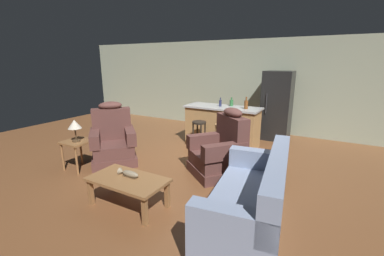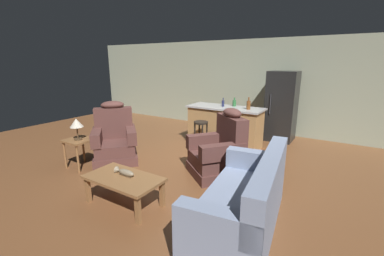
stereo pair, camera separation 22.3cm
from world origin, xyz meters
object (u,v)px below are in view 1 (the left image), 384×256
(coffee_table, at_px, (128,182))
(bar_stool_right, at_px, (222,134))
(couch, at_px, (252,200))
(refrigerator, at_px, (277,106))
(recliner_near_island, at_px, (221,152))
(bottle_tall_green, at_px, (220,103))
(bottle_wine_dark, at_px, (246,104))
(fish_figurine, at_px, (129,174))
(end_table, at_px, (78,146))
(bottle_short_amber, at_px, (231,103))
(kitchen_island, at_px, (222,126))
(recliner_near_lamp, at_px, (113,141))
(bar_stool_left, at_px, (199,130))
(table_lamp, at_px, (75,125))

(coffee_table, height_order, bar_stool_right, bar_stool_right)
(couch, distance_m, refrigerator, 4.06)
(recliner_near_island, xyz_separation_m, bottle_tall_green, (-0.70, 1.57, 0.61))
(bottle_tall_green, relative_size, bottle_wine_dark, 0.77)
(fish_figurine, xyz_separation_m, refrigerator, (1.08, 4.34, 0.42))
(end_table, height_order, bottle_wine_dark, bottle_wine_dark)
(refrigerator, xyz_separation_m, bottle_short_amber, (-0.86, -1.01, 0.15))
(fish_figurine, height_order, refrigerator, refrigerator)
(kitchen_island, bearing_deg, refrigerator, 50.04)
(couch, relative_size, recliner_near_lamp, 1.66)
(couch, xyz_separation_m, recliner_near_lamp, (-3.09, 0.71, 0.08))
(recliner_near_island, xyz_separation_m, bar_stool_left, (-0.93, 0.93, 0.05))
(kitchen_island, distance_m, bottle_tall_green, 0.56)
(coffee_table, bearing_deg, bar_stool_right, 83.01)
(coffee_table, distance_m, kitchen_island, 3.20)
(bar_stool_left, relative_size, bottle_short_amber, 3.27)
(recliner_near_lamp, bearing_deg, bar_stool_left, 92.33)
(end_table, bearing_deg, bottle_tall_green, 57.70)
(refrigerator, bearing_deg, recliner_near_lamp, -127.43)
(bar_stool_right, distance_m, bottle_wine_dark, 0.89)
(bottle_short_amber, bearing_deg, table_lamp, -122.77)
(fish_figurine, bearing_deg, bottle_tall_green, 89.72)
(coffee_table, xyz_separation_m, bottle_wine_dark, (0.62, 3.17, 0.69))
(coffee_table, height_order, bottle_wine_dark, bottle_wine_dark)
(end_table, bearing_deg, couch, -1.55)
(recliner_near_lamp, bearing_deg, refrigerator, 94.79)
(coffee_table, relative_size, bottle_short_amber, 5.29)
(coffee_table, distance_m, bar_stool_right, 2.59)
(end_table, xyz_separation_m, refrigerator, (2.77, 3.89, 0.42))
(recliner_near_lamp, relative_size, end_table, 2.14)
(end_table, xyz_separation_m, kitchen_island, (1.77, 2.69, 0.02))
(end_table, bearing_deg, coffee_table, -16.55)
(recliner_near_island, distance_m, bottle_tall_green, 1.82)
(coffee_table, height_order, kitchen_island, kitchen_island)
(kitchen_island, xyz_separation_m, refrigerator, (1.01, 1.20, 0.40))
(couch, height_order, recliner_near_lamp, recliner_near_lamp)
(couch, height_order, refrigerator, refrigerator)
(bottle_wine_dark, bearing_deg, recliner_near_lamp, -135.49)
(kitchen_island, bearing_deg, fish_figurine, -91.45)
(recliner_near_island, distance_m, bar_stool_left, 1.32)
(coffee_table, height_order, fish_figurine, fish_figurine)
(recliner_near_island, bearing_deg, kitchen_island, -119.07)
(fish_figurine, height_order, kitchen_island, kitchen_island)
(bar_stool_left, height_order, bottle_short_amber, bottle_short_amber)
(table_lamp, bearing_deg, coffee_table, -15.66)
(couch, distance_m, recliner_near_lamp, 3.17)
(kitchen_island, relative_size, bar_stool_right, 2.65)
(recliner_near_island, relative_size, end_table, 2.14)
(recliner_near_island, distance_m, table_lamp, 2.68)
(recliner_near_lamp, bearing_deg, kitchen_island, 96.34)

